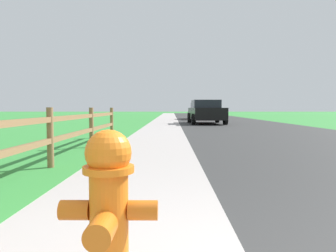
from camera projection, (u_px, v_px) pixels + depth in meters
ground_plane at (178, 120)px, 26.07m from camera, size 120.00×120.00×0.00m
road_asphalt at (217, 119)px, 28.03m from camera, size 7.00×66.00×0.01m
curb_concrete at (143, 119)px, 28.10m from camera, size 6.00×66.00×0.01m
grass_verge at (126, 119)px, 28.12m from camera, size 5.00×66.00×0.00m
fire_hydrant at (109, 209)px, 1.69m from camera, size 0.52×0.44×0.89m
rail_fence at (50, 133)px, 5.34m from camera, size 0.11×11.14×1.02m
parked_suv_black at (206, 112)px, 20.49m from camera, size 2.26×4.48×1.52m
parked_car_red at (201, 111)px, 28.57m from camera, size 2.20×4.92×1.48m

